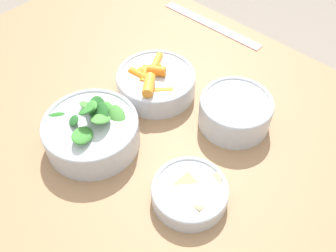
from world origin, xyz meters
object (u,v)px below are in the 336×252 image
object	(u,v)px
bowl_greens	(92,131)
bowl_beans_hotdog	(235,112)
bowl_cookies	(190,192)
ruler	(211,25)
bowl_carrots	(156,82)

from	to	relation	value
bowl_greens	bowl_beans_hotdog	xyz separation A→B (m)	(0.18, 0.24, -0.00)
bowl_cookies	ruler	xyz separation A→B (m)	(-0.32, 0.46, -0.02)
bowl_cookies	bowl_beans_hotdog	bearing A→B (deg)	104.60
bowl_beans_hotdog	ruler	distance (m)	0.37
ruler	bowl_cookies	bearing A→B (deg)	-55.24
bowl_greens	ruler	xyz separation A→B (m)	(-0.09, 0.50, -0.04)
bowl_carrots	ruler	bearing A→B (deg)	103.96
bowl_carrots	bowl_greens	bearing A→B (deg)	-86.49
bowl_greens	bowl_beans_hotdog	world-z (taller)	bowl_greens
bowl_cookies	ruler	world-z (taller)	bowl_cookies
bowl_carrots	bowl_beans_hotdog	world-z (taller)	bowl_carrots
bowl_greens	ruler	size ratio (longest dim) A/B	0.60
bowl_carrots	bowl_beans_hotdog	size ratio (longest dim) A/B	1.18
bowl_cookies	bowl_greens	bearing A→B (deg)	-170.92
bowl_greens	bowl_beans_hotdog	bearing A→B (deg)	53.76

